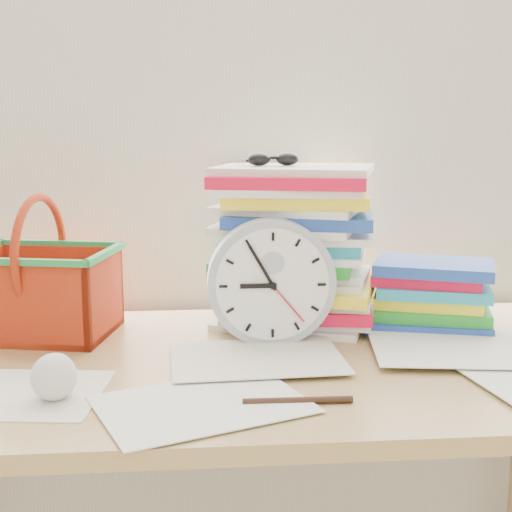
{
  "coord_description": "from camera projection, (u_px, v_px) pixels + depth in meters",
  "views": [
    {
      "loc": [
        -0.11,
        0.38,
        1.17
      ],
      "look_at": [
        -0.01,
        1.6,
        0.94
      ],
      "focal_mm": 50.0,
      "sensor_mm": 36.0,
      "label": 1
    }
  ],
  "objects": [
    {
      "name": "curtain",
      "position": [
        245.0,
        61.0,
        1.55
      ],
      "size": [
        2.4,
        0.01,
        2.5
      ],
      "primitive_type": "cube",
      "color": "silver",
      "rests_on": "room_shell"
    },
    {
      "name": "desk",
      "position": [
        261.0,
        398.0,
        1.3
      ],
      "size": [
        1.4,
        0.7,
        0.75
      ],
      "color": "#AA894F",
      "rests_on": "ground"
    },
    {
      "name": "paper_stack",
      "position": [
        294.0,
        246.0,
        1.48
      ],
      "size": [
        0.39,
        0.35,
        0.33
      ],
      "primitive_type": null,
      "rotation": [
        0.0,
        0.0,
        -0.26
      ],
      "color": "white",
      "rests_on": "desk"
    },
    {
      "name": "clock",
      "position": [
        271.0,
        282.0,
        1.35
      ],
      "size": [
        0.24,
        0.05,
        0.24
      ],
      "primitive_type": "cylinder",
      "rotation": [
        1.57,
        0.0,
        0.0
      ],
      "color": "#A4AAB5",
      "rests_on": "desk"
    },
    {
      "name": "sunglasses",
      "position": [
        273.0,
        159.0,
        1.45
      ],
      "size": [
        0.13,
        0.12,
        0.03
      ],
      "primitive_type": null,
      "rotation": [
        0.0,
        0.0,
        0.12
      ],
      "color": "black",
      "rests_on": "paper_stack"
    },
    {
      "name": "book_stack",
      "position": [
        430.0,
        294.0,
        1.47
      ],
      "size": [
        0.33,
        0.29,
        0.14
      ],
      "primitive_type": null,
      "rotation": [
        0.0,
        0.0,
        -0.37
      ],
      "color": "white",
      "rests_on": "desk"
    },
    {
      "name": "basket",
      "position": [
        41.0,
        267.0,
        1.4
      ],
      "size": [
        0.31,
        0.27,
        0.28
      ],
      "primitive_type": null,
      "rotation": [
        0.0,
        0.0,
        -0.21
      ],
      "color": "red",
      "rests_on": "desk"
    },
    {
      "name": "crumpled_ball",
      "position": [
        53.0,
        376.0,
        1.09
      ],
      "size": [
        0.07,
        0.07,
        0.07
      ],
      "primitive_type": "sphere",
      "color": "silver",
      "rests_on": "desk"
    },
    {
      "name": "pen",
      "position": [
        298.0,
        401.0,
        1.07
      ],
      "size": [
        0.17,
        0.01,
        0.01
      ],
      "primitive_type": "cylinder",
      "rotation": [
        0.0,
        1.57,
        -0.02
      ],
      "color": "black",
      "rests_on": "desk"
    },
    {
      "name": "scattered_papers",
      "position": [
        261.0,
        355.0,
        1.28
      ],
      "size": [
        1.26,
        0.42,
        0.02
      ],
      "primitive_type": null,
      "color": "white",
      "rests_on": "desk"
    }
  ]
}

